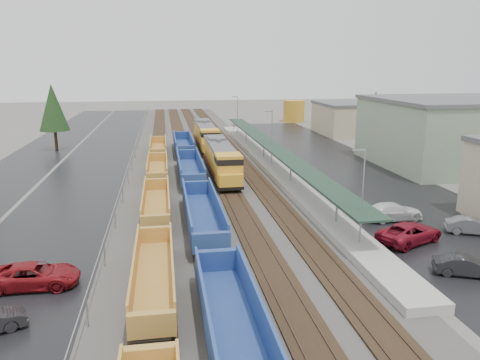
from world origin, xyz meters
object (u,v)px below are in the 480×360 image
Objects in this scene: parked_car_east_b at (410,233)px; locomotive_lead at (221,159)px; storage_tank at (294,111)px; locomotive_trail at (206,135)px; parked_car_east_a at (465,266)px; well_string_yellow at (155,233)px; parked_car_east_c at (393,212)px; well_string_blue at (202,215)px; parked_car_east_e at (472,226)px; parked_car_west_c at (34,276)px.

locomotive_lead is at bearing 2.21° from parked_car_east_b.
locomotive_trail is at bearing -125.43° from storage_tank.
storage_tank reaches higher than parked_car_east_a.
parked_car_east_c is (21.59, 3.02, -0.32)m from well_string_yellow.
well_string_blue reaches higher than parked_car_east_c.
parked_car_east_a is at bearing -76.14° from locomotive_trail.
parked_car_east_c is at bearing 70.09° from parked_car_east_e.
well_string_yellow is at bearing 109.88° from parked_car_east_e.
parked_car_east_c is (13.59, -19.33, -1.53)m from locomotive_lead.
well_string_blue reaches higher than parked_car_west_c.
locomotive_lead is at bearing 77.95° from well_string_blue.
storage_tank is at bearing 68.70° from well_string_blue.
parked_car_west_c is 34.35m from parked_car_east_e.
parked_car_east_b is (27.87, 3.37, 0.03)m from parked_car_west_c.
storage_tank is at bearing 67.09° from well_string_yellow.
parked_car_west_c reaches higher than parked_car_east_e.
parked_car_east_a is 0.75× the size of parked_car_east_c.
well_string_blue is 15.42× the size of parked_car_east_b.
locomotive_trail is at bearing 15.09° from parked_car_east_c.
storage_tank is 1.25× the size of parked_car_east_e.
parked_car_east_c is (-11.82, -76.06, -1.87)m from storage_tank.
parked_car_east_b is (20.23, -2.47, -0.30)m from well_string_yellow.
parked_car_west_c reaches higher than parked_car_east_a.
locomotive_trail reaches higher than parked_car_east_e.
locomotive_trail reaches higher than well_string_yellow.
parked_car_east_a is at bearing -98.14° from storage_tank.
storage_tank is at bearing 18.16° from parked_car_east_e.
storage_tank is at bearing -24.87° from parked_car_west_c.
storage_tank is at bearing 65.87° from locomotive_lead.
locomotive_trail is 48.51m from parked_car_east_e.
parked_car_east_e is at bearing -52.29° from locomotive_lead.
parked_car_east_b is (12.23, -24.82, -1.51)m from locomotive_lead.
locomotive_trail is at bearing 90.00° from locomotive_lead.
parked_car_west_c is (-15.64, -28.19, -1.54)m from locomotive_lead.
storage_tank reaches higher than locomotive_lead.
well_string_yellow is 26.48m from parked_car_east_e.
parked_car_east_a is at bearing -36.28° from well_string_blue.
locomotive_lead reaches higher than parked_car_west_c.
parked_car_east_e is at bearing -15.54° from parked_car_east_a.
parked_car_west_c is at bearing -119.02° from locomotive_lead.
well_string_blue is at bearing -95.75° from locomotive_trail.
locomotive_lead is 3.60× the size of storage_tank.
parked_car_west_c is 28.07m from parked_car_east_b.
well_string_yellow is (-8.00, -22.35, -1.21)m from locomotive_lead.
parked_car_east_a is (12.85, -31.11, -1.65)m from locomotive_lead.
well_string_blue is 15.00m from parked_car_west_c.
locomotive_trail is 3.50× the size of parked_car_east_c.
parked_car_east_c is at bearing 7.97° from well_string_yellow.
locomotive_lead is 0.21× the size of well_string_blue.
parked_car_east_e is (5.58, 7.26, 0.02)m from parked_car_east_a.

